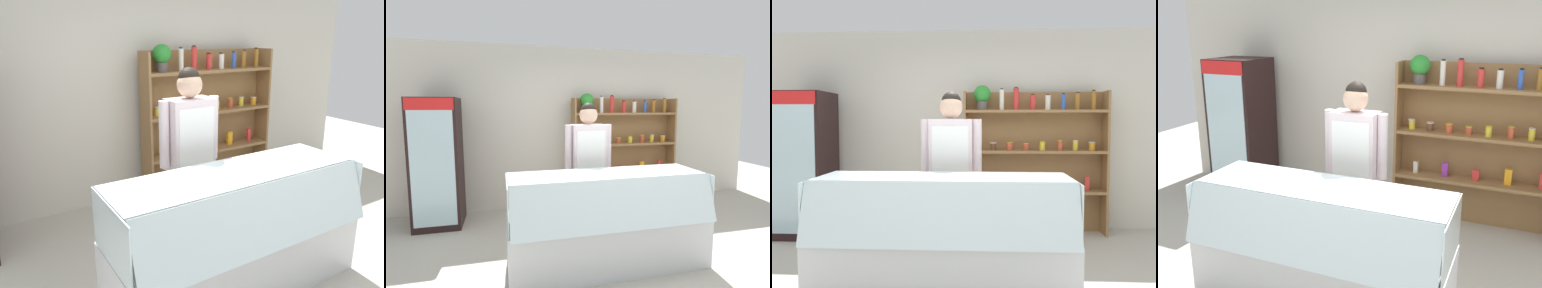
% 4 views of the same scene
% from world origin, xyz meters
% --- Properties ---
extents(back_wall, '(6.80, 0.10, 2.70)m').
position_xyz_m(back_wall, '(0.00, 2.26, 1.35)').
color(back_wall, beige).
rests_on(back_wall, ground).
extents(drinks_fridge, '(0.63, 0.66, 1.84)m').
position_xyz_m(drinks_fridge, '(-2.21, 1.74, 0.92)').
color(drinks_fridge, black).
rests_on(drinks_fridge, ground).
extents(shelving_unit, '(1.83, 0.29, 1.93)m').
position_xyz_m(shelving_unit, '(0.69, 1.99, 1.07)').
color(shelving_unit, olive).
rests_on(shelving_unit, ground).
extents(deli_display_case, '(2.10, 0.79, 1.01)m').
position_xyz_m(deli_display_case, '(-0.25, 0.08, 0.31)').
color(deli_display_case, silver).
rests_on(deli_display_case, ground).
extents(shop_clerk, '(0.62, 0.25, 1.76)m').
position_xyz_m(shop_clerk, '(-0.24, 0.81, 1.05)').
color(shop_clerk, '#2D2D38').
rests_on(shop_clerk, ground).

